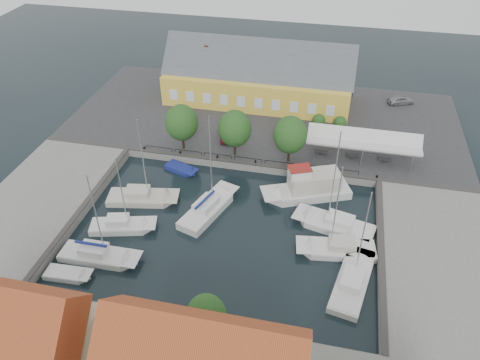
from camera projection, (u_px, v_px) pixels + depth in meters
The scene contains 20 objects.
ground at pixel (228, 222), 51.78m from camera, with size 140.00×140.00×0.00m, color black.
north_quay at pixel (265, 119), 69.53m from camera, with size 56.00×26.00×1.00m, color #2D2D30.
west_quay at pixel (38, 203), 53.72m from camera, with size 12.00×24.00×1.00m, color slate.
east_quay at pixel (440, 264), 46.11m from camera, with size 12.00×24.00×1.00m, color slate.
quay_edge_fittings at pixel (238, 189), 54.87m from camera, with size 56.00×24.72×0.40m.
warehouse at pixel (255, 78), 71.85m from camera, with size 28.56×14.00×9.55m.
tent_canopy at pixel (364, 141), 58.55m from camera, with size 14.00×4.00×2.83m.
quay_trees at pixel (235, 129), 58.64m from camera, with size 18.20×4.20×6.30m.
car_silver at pixel (401, 100), 71.99m from camera, with size 1.60×3.98×1.36m, color #929599.
car_red at pixel (227, 133), 63.93m from camera, with size 1.58×4.52×1.49m, color #52121A.
center_sailboat at pixel (208, 209), 52.99m from camera, with size 5.41×9.42×12.56m.
trawler at pixel (309, 189), 55.00m from camera, with size 10.86×6.92×5.00m.
east_boat_a at pixel (335, 226), 50.92m from camera, with size 9.28×5.05×12.55m.
east_boat_b at pixel (338, 250), 47.96m from camera, with size 8.45×3.79×11.19m.
east_boat_c at pixel (352, 284), 44.38m from camera, with size 4.43×9.13×11.23m.
west_boat_b at pixel (142, 198), 54.75m from camera, with size 8.68×4.33×11.41m.
west_boat_c at pixel (122, 227), 50.79m from camera, with size 7.45×3.99×9.90m.
west_boat_d at pixel (99, 257), 47.21m from camera, with size 8.48×2.68×11.25m.
launch_sw at pixel (68, 275), 45.44m from camera, with size 4.78×1.99×0.98m.
launch_nw at pixel (181, 170), 59.78m from camera, with size 4.79×3.18×0.88m.
Camera 1 is at (9.61, -37.63, 34.60)m, focal length 35.00 mm.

